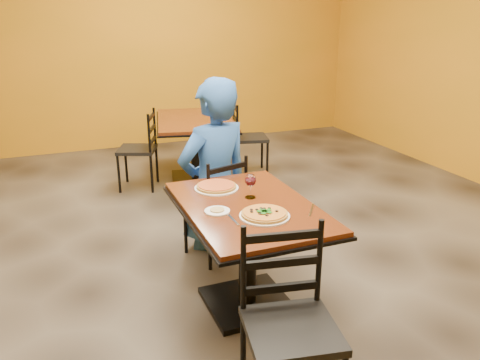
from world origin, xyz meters
name	(u,v)px	position (x,y,z in m)	size (l,w,h in m)	color
floor	(223,270)	(0.00, 0.00, 0.00)	(7.00, 8.00, 0.01)	black
wall_back	(126,43)	(0.00, 4.00, 1.50)	(7.00, 0.01, 3.00)	orange
table_main	(248,232)	(0.00, -0.50, 0.56)	(0.83, 1.23, 0.75)	#58210D
table_second	(196,134)	(0.44, 2.16, 0.56)	(1.14, 1.47, 0.75)	#58210D
chair_main_near	(291,331)	(-0.17, -1.45, 0.48)	(0.43, 0.43, 0.96)	black
chair_main_far	(215,206)	(0.03, 0.28, 0.44)	(0.39, 0.39, 0.87)	black
chair_second_left	(137,150)	(-0.25, 2.16, 0.45)	(0.40, 0.40, 0.89)	black
chair_second_right	(250,138)	(1.14, 2.16, 0.45)	(0.41, 0.41, 0.90)	black
diner	(214,164)	(0.11, 0.49, 0.72)	(0.69, 0.45, 1.44)	#1C4D9B
plate_main	(265,216)	(0.02, -0.72, 0.76)	(0.31, 0.31, 0.01)	white
pizza_main	(265,213)	(0.02, -0.72, 0.77)	(0.28, 0.28, 0.02)	maroon
plate_far	(216,188)	(-0.09, -0.15, 0.76)	(0.31, 0.31, 0.01)	white
pizza_far	(216,186)	(-0.09, -0.15, 0.77)	(0.28, 0.28, 0.02)	#C86B26
side_plate	(217,211)	(-0.22, -0.54, 0.76)	(0.16, 0.16, 0.01)	white
dip	(217,210)	(-0.22, -0.54, 0.76)	(0.09, 0.09, 0.01)	#A58850
wine_glass	(251,185)	(0.06, -0.39, 0.84)	(0.08, 0.08, 0.18)	white
fork	(233,219)	(-0.17, -0.69, 0.75)	(0.01, 0.19, 0.00)	silver
knife	(311,210)	(0.34, -0.73, 0.75)	(0.01, 0.21, 0.00)	silver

